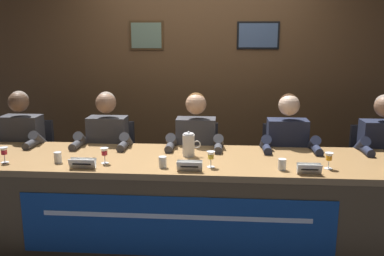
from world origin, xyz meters
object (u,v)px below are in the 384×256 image
(panelist_center, at_px, (195,149))
(juice_glass_center, at_px, (211,156))
(chair_left, at_px, (113,169))
(nameplate_left, at_px, (82,163))
(conference_table, at_px, (191,189))
(nameplate_center, at_px, (190,166))
(juice_glass_far_left, at_px, (4,152))
(panelist_far_left, at_px, (19,146))
(chair_center, at_px, (197,171))
(water_pitcher_central, at_px, (189,145))
(chair_right, at_px, (283,173))
(water_cup_left, at_px, (58,158))
(chair_far_left, at_px, (31,167))
(water_cup_center, at_px, (163,163))
(panelist_right, at_px, (288,151))
(water_cup_right, at_px, (282,165))
(juice_glass_left, at_px, (104,153))
(juice_glass_right, at_px, (329,158))
(chair_far_right, at_px, (372,176))
(panelist_left, at_px, (106,148))
(nameplate_right, at_px, (309,169))
(panelist_far_right, at_px, (383,153))

(panelist_center, distance_m, juice_glass_center, 0.68)
(chair_left, bearing_deg, nameplate_left, -87.63)
(panelist_center, height_order, juice_glass_center, panelist_center)
(conference_table, relative_size, nameplate_center, 24.00)
(juice_glass_far_left, bearing_deg, panelist_far_left, 108.24)
(chair_center, bearing_deg, water_pitcher_central, -93.24)
(chair_right, bearing_deg, water_cup_left, -156.31)
(panelist_far_left, xyz_separation_m, nameplate_center, (1.68, -0.76, 0.08))
(chair_far_left, distance_m, water_cup_center, 1.75)
(juice_glass_center, xyz_separation_m, panelist_right, (0.67, 0.65, -0.13))
(panelist_far_left, distance_m, water_cup_center, 1.62)
(water_cup_center, distance_m, water_cup_right, 0.89)
(juice_glass_left, relative_size, chair_right, 0.14)
(panelist_center, distance_m, nameplate_center, 0.76)
(juice_glass_center, height_order, panelist_right, panelist_right)
(conference_table, xyz_separation_m, panelist_center, (0.00, 0.54, 0.18))
(nameplate_left, relative_size, water_pitcher_central, 0.95)
(conference_table, distance_m, water_cup_center, 0.36)
(juice_glass_right, relative_size, chair_far_right, 0.14)
(chair_far_left, relative_size, chair_right, 1.00)
(juice_glass_far_left, xyz_separation_m, panelist_center, (1.45, 0.65, -0.13))
(chair_far_right, bearing_deg, juice_glass_far_left, -164.76)
(panelist_right, bearing_deg, chair_far_right, 13.43)
(chair_center, height_order, juice_glass_right, chair_center)
(juice_glass_far_left, xyz_separation_m, water_cup_left, (0.42, 0.03, -0.05))
(juice_glass_far_left, bearing_deg, panelist_left, 46.44)
(water_cup_center, xyz_separation_m, chair_far_right, (1.87, 0.88, -0.36))
(juice_glass_far_left, relative_size, panelist_left, 0.10)
(conference_table, bearing_deg, nameplate_right, -14.11)
(chair_right, height_order, chair_far_right, same)
(chair_center, bearing_deg, nameplate_center, -89.55)
(nameplate_center, bearing_deg, conference_table, 92.55)
(chair_far_left, bearing_deg, nameplate_left, -47.51)
(chair_left, xyz_separation_m, juice_glass_left, (0.17, -0.81, 0.41))
(nameplate_right, bearing_deg, juice_glass_right, 39.77)
(chair_center, height_order, panelist_far_right, panelist_far_right)
(water_pitcher_central, bearing_deg, juice_glass_left, -158.12)
(juice_glass_far_left, distance_m, juice_glass_center, 1.61)
(panelist_center, xyz_separation_m, juice_glass_center, (0.16, -0.65, 0.13))
(juice_glass_right, xyz_separation_m, water_pitcher_central, (-1.07, 0.26, 0.01))
(water_cup_center, xyz_separation_m, juice_glass_right, (1.24, 0.06, 0.05))
(nameplate_left, bearing_deg, panelist_right, 24.85)
(juice_glass_center, distance_m, panelist_right, 0.94)
(juice_glass_right, bearing_deg, nameplate_left, -175.73)
(panelist_far_left, bearing_deg, chair_center, 6.81)
(nameplate_center, bearing_deg, panelist_far_right, 24.47)
(chair_far_right, distance_m, water_pitcher_central, 1.84)
(panelist_center, relative_size, panelist_far_right, 1.00)
(chair_left, relative_size, water_cup_right, 10.57)
(panelist_center, bearing_deg, juice_glass_right, -30.77)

